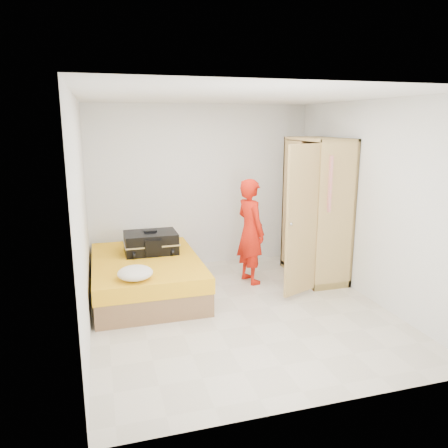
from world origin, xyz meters
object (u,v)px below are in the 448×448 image
object	(u,v)px
round_cushion	(135,273)
person	(250,231)
bed	(147,276)
wardrobe	(315,213)
suitcase	(151,243)

from	to	relation	value
round_cushion	person	bearing A→B (deg)	25.36
bed	person	size ratio (longest dim) A/B	1.31
wardrobe	person	distance (m)	1.01
wardrobe	bed	bearing A→B (deg)	178.74
bed	suitcase	xyz separation A→B (m)	(0.11, 0.29, 0.39)
round_cushion	bed	bearing A→B (deg)	75.01
bed	person	xyz separation A→B (m)	(1.53, 0.05, 0.52)
bed	wardrobe	bearing A→B (deg)	-1.26
suitcase	wardrobe	bearing A→B (deg)	-8.43
person	round_cushion	xyz separation A→B (m)	(-1.74, -0.82, -0.19)
person	suitcase	distance (m)	1.44
person	suitcase	bearing A→B (deg)	66.79
bed	round_cushion	size ratio (longest dim) A/B	4.82
person	bed	bearing A→B (deg)	78.24
suitcase	bed	bearing A→B (deg)	-111.11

